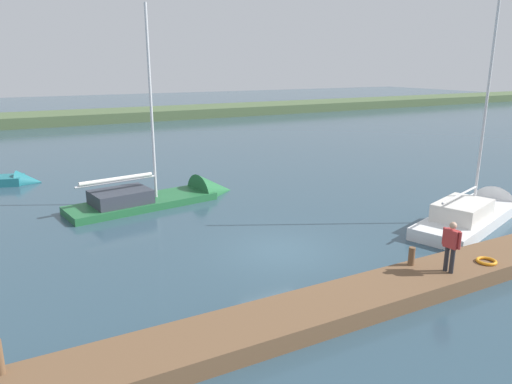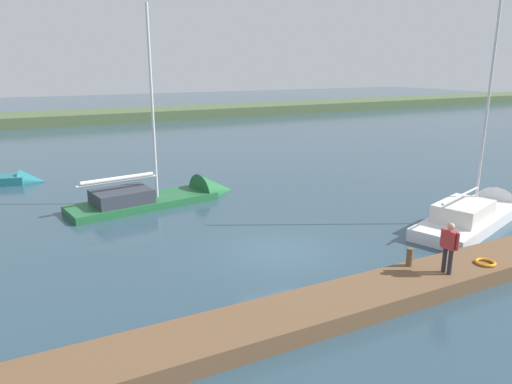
% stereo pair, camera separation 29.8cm
% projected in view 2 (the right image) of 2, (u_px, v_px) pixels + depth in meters
% --- Properties ---
extents(ground_plane, '(200.00, 200.00, 0.00)m').
position_uv_depth(ground_plane, '(279.00, 251.00, 18.01)').
color(ground_plane, '#2D4756').
extents(far_shoreline, '(180.00, 8.00, 2.40)m').
position_uv_depth(far_shoreline, '(87.00, 122.00, 58.25)').
color(far_shoreline, '#4C603D').
rests_on(far_shoreline, ground_plane).
extents(dock_pier, '(24.79, 1.91, 0.52)m').
position_uv_depth(dock_pier, '(362.00, 298.00, 13.84)').
color(dock_pier, brown).
rests_on(dock_pier, ground_plane).
extents(mooring_post_far, '(0.21, 0.21, 0.60)m').
position_uv_depth(mooring_post_far, '(410.00, 257.00, 15.37)').
color(mooring_post_far, brown).
rests_on(mooring_post_far, dock_pier).
extents(life_ring_buoy, '(0.66, 0.66, 0.10)m').
position_uv_depth(life_ring_buoy, '(485.00, 262.00, 15.58)').
color(life_ring_buoy, orange).
rests_on(life_ring_buoy, dock_pier).
extents(sailboat_near_dock, '(9.19, 3.69, 10.75)m').
position_uv_depth(sailboat_near_dock, '(174.00, 198.00, 24.65)').
color(sailboat_near_dock, '#236638').
rests_on(sailboat_near_dock, ground_plane).
extents(sailboat_behind_pier, '(9.14, 4.93, 10.65)m').
position_uv_depth(sailboat_behind_pier, '(481.00, 216.00, 21.73)').
color(sailboat_behind_pier, white).
rests_on(sailboat_behind_pier, ground_plane).
extents(person_on_dock, '(0.27, 0.63, 1.66)m').
position_uv_depth(person_on_dock, '(449.00, 245.00, 14.66)').
color(person_on_dock, '#28282D').
rests_on(person_on_dock, dock_pier).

